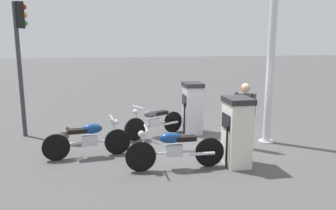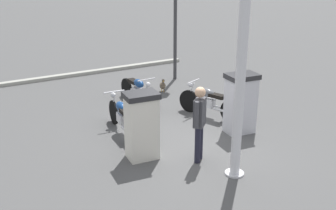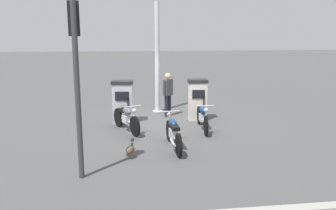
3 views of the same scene
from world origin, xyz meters
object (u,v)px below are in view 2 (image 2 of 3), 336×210
(motorcycle_extra, at_px, (138,90))
(wandering_duck, at_px, (163,85))
(fuel_pump_near, at_px, (240,103))
(motorcycle_near_pump, at_px, (209,101))
(fuel_pump_far, at_px, (142,125))
(roadside_traffic_light, at_px, (177,6))
(motorcycle_far_pump, at_px, (122,116))
(canopy_support_pole, at_px, (241,74))
(attendant_person, at_px, (200,119))

(motorcycle_extra, bearing_deg, wandering_duck, -62.35)
(fuel_pump_near, bearing_deg, motorcycle_near_pump, 3.90)
(wandering_duck, bearing_deg, fuel_pump_far, 144.52)
(fuel_pump_far, distance_m, motorcycle_near_pump, 2.98)
(fuel_pump_far, distance_m, roadside_traffic_light, 6.43)
(fuel_pump_far, relative_size, motorcycle_far_pump, 0.71)
(motorcycle_extra, bearing_deg, motorcycle_near_pump, -147.02)
(fuel_pump_far, bearing_deg, motorcycle_extra, -24.96)
(canopy_support_pole, bearing_deg, attendant_person, 18.78)
(wandering_duck, bearing_deg, motorcycle_far_pump, 133.29)
(fuel_pump_far, distance_m, motorcycle_extra, 3.48)
(wandering_duck, bearing_deg, fuel_pump_near, -178.68)
(motorcycle_extra, bearing_deg, attendant_person, 173.42)
(attendant_person, relative_size, wandering_duck, 3.50)
(roadside_traffic_light, bearing_deg, attendant_person, 152.99)
(fuel_pump_near, height_order, motorcycle_near_pump, fuel_pump_near)
(fuel_pump_far, relative_size, wandering_duck, 3.15)
(fuel_pump_near, xyz_separation_m, canopy_support_pole, (-1.64, 1.47, 1.37))
(attendant_person, height_order, wandering_duck, attendant_person)
(canopy_support_pole, bearing_deg, wandering_duck, -14.32)
(fuel_pump_near, height_order, attendant_person, attendant_person)
(motorcycle_extra, height_order, wandering_duck, motorcycle_extra)
(motorcycle_near_pump, height_order, motorcycle_extra, motorcycle_near_pump)
(fuel_pump_far, bearing_deg, canopy_support_pole, -141.39)
(fuel_pump_near, height_order, canopy_support_pole, canopy_support_pole)
(wandering_duck, bearing_deg, roadside_traffic_light, -48.35)
(motorcycle_extra, bearing_deg, fuel_pump_far, 155.04)
(roadside_traffic_light, bearing_deg, canopy_support_pole, 158.55)
(fuel_pump_far, xyz_separation_m, wandering_duck, (3.79, -2.70, -0.55))
(wandering_duck, bearing_deg, motorcycle_near_pump, -179.91)
(attendant_person, relative_size, roadside_traffic_light, 0.45)
(motorcycle_far_pump, relative_size, roadside_traffic_light, 0.57)
(motorcycle_extra, distance_m, attendant_person, 3.96)
(motorcycle_far_pump, height_order, wandering_duck, motorcycle_far_pump)
(motorcycle_near_pump, relative_size, motorcycle_extra, 0.93)
(motorcycle_near_pump, xyz_separation_m, canopy_support_pole, (-2.87, 1.39, 1.69))
(attendant_person, distance_m, canopy_support_pole, 1.50)
(attendant_person, bearing_deg, motorcycle_far_pump, 21.53)
(fuel_pump_far, distance_m, attendant_person, 1.28)
(motorcycle_extra, bearing_deg, canopy_support_pole, 178.23)
(fuel_pump_near, height_order, motorcycle_far_pump, fuel_pump_near)
(motorcycle_near_pump, bearing_deg, wandering_duck, 0.09)
(roadside_traffic_light, bearing_deg, fuel_pump_far, 141.34)
(motorcycle_near_pump, relative_size, roadside_traffic_light, 0.50)
(motorcycle_extra, xyz_separation_m, canopy_support_pole, (-4.78, 0.15, 1.71))
(fuel_pump_far, relative_size, motorcycle_extra, 0.75)
(wandering_duck, bearing_deg, attendant_person, 159.62)
(wandering_duck, bearing_deg, canopy_support_pole, 165.68)
(motorcycle_near_pump, distance_m, wandering_duck, 2.57)
(fuel_pump_far, relative_size, roadside_traffic_light, 0.40)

